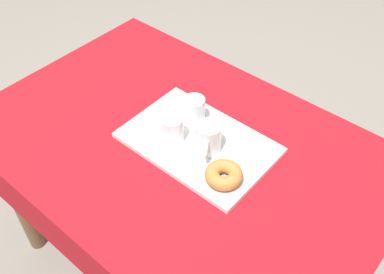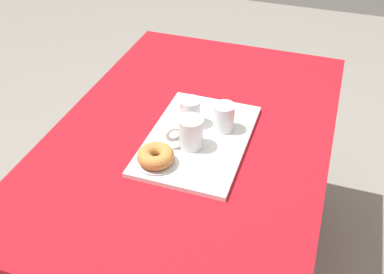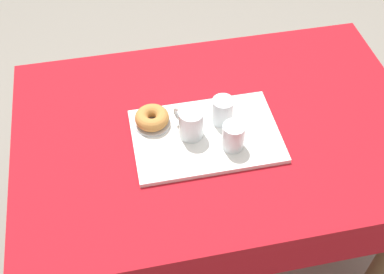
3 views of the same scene
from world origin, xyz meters
TOP-DOWN VIEW (x-y plane):
  - ground_plane at (0.00, 0.00)m, footprint 6.00×6.00m
  - dining_table at (0.00, 0.00)m, footprint 1.26×0.85m
  - serving_tray at (-0.05, -0.03)m, footprint 0.44×0.29m
  - tea_mug_left at (-0.09, -0.02)m, footprint 0.08×0.10m
  - water_glass_near at (0.02, -0.09)m, footprint 0.07×0.07m
  - water_glass_far at (0.01, 0.01)m, footprint 0.07×0.07m
  - donut_plate_left at (-0.20, 0.04)m, footprint 0.11×0.11m
  - sugar_donut_left at (-0.20, 0.04)m, footprint 0.10×0.10m

SIDE VIEW (x-z plane):
  - ground_plane at x=0.00m, z-range 0.00..0.00m
  - dining_table at x=0.00m, z-range 0.27..0.99m
  - serving_tray at x=-0.05m, z-range 0.72..0.74m
  - donut_plate_left at x=-0.20m, z-range 0.74..0.74m
  - sugar_donut_left at x=-0.20m, z-range 0.74..0.78m
  - water_glass_far at x=0.01m, z-range 0.73..0.82m
  - water_glass_near at x=0.02m, z-range 0.73..0.82m
  - tea_mug_left at x=-0.09m, z-range 0.73..0.83m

